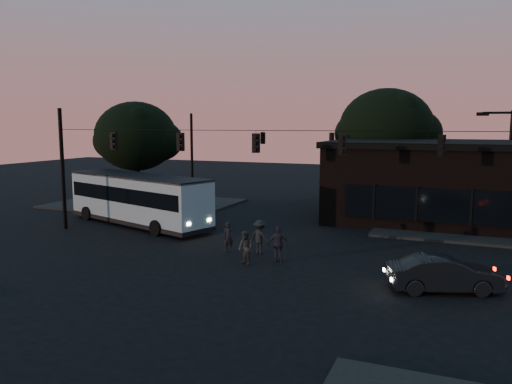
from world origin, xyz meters
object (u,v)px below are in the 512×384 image
at_px(building, 447,181).
at_px(bus, 138,197).
at_px(car, 444,274).
at_px(pedestrian_d, 260,237).
at_px(pedestrian_a, 228,237).
at_px(pedestrian_b, 245,248).
at_px(pedestrian_c, 278,244).

distance_m(building, bus, 20.64).
height_order(car, pedestrian_d, pedestrian_d).
bearing_deg(pedestrian_a, bus, 124.78).
xyz_separation_m(bus, pedestrian_b, (10.19, -5.84, -1.04)).
relative_size(bus, pedestrian_c, 6.81).
bearing_deg(pedestrian_b, car, 28.04).
bearing_deg(bus, pedestrian_d, -2.35).
xyz_separation_m(car, pedestrian_a, (-10.49, 2.33, 0.06)).
height_order(bus, car, bus).
height_order(bus, pedestrian_d, bus).
distance_m(building, pedestrian_d, 15.55).
height_order(building, pedestrian_c, building).
distance_m(bus, pedestrian_b, 11.79).
bearing_deg(pedestrian_d, building, -105.96).
distance_m(car, pedestrian_c, 7.57).
xyz_separation_m(building, pedestrian_a, (-10.02, -13.21, -1.94)).
relative_size(pedestrian_b, pedestrian_c, 0.91).
distance_m(bus, pedestrian_c, 12.50).
xyz_separation_m(pedestrian_a, pedestrian_b, (1.78, -1.87, 0.03)).
height_order(building, pedestrian_b, building).
distance_m(bus, car, 19.96).
xyz_separation_m(bus, car, (18.90, -6.30, -1.13)).
height_order(pedestrian_a, pedestrian_d, pedestrian_d).
relative_size(bus, pedestrian_b, 7.45).
bearing_deg(pedestrian_c, bus, -47.04).
bearing_deg(building, car, -88.29).
xyz_separation_m(building, pedestrian_c, (-6.96, -14.11, -1.83)).
distance_m(building, car, 15.68).
bearing_deg(pedestrian_b, pedestrian_a, 164.64).
height_order(pedestrian_c, pedestrian_d, pedestrian_c).
bearing_deg(car, pedestrian_d, 53.47).
bearing_deg(bus, pedestrian_a, -7.25).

